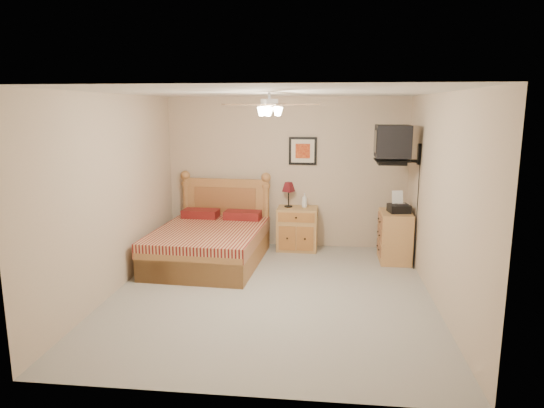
{
  "coord_description": "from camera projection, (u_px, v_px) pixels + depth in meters",
  "views": [
    {
      "loc": [
        0.66,
        -5.79,
        2.33
      ],
      "look_at": [
        -0.09,
        0.9,
        0.98
      ],
      "focal_mm": 32.0,
      "sensor_mm": 36.0,
      "label": 1
    }
  ],
  "objects": [
    {
      "name": "floor",
      "position": [
        271.0,
        293.0,
        6.17
      ],
      "size": [
        4.5,
        4.5,
        0.0
      ],
      "primitive_type": "plane",
      "color": "gray",
      "rests_on": "ground"
    },
    {
      "name": "nightstand",
      "position": [
        297.0,
        229.0,
        8.03
      ],
      "size": [
        0.66,
        0.5,
        0.71
      ],
      "primitive_type": "cube",
      "rotation": [
        0.0,
        0.0,
        -0.02
      ],
      "color": "#B7804F",
      "rests_on": "ground"
    },
    {
      "name": "dresser",
      "position": [
        395.0,
        237.0,
        7.41
      ],
      "size": [
        0.46,
        0.65,
        0.77
      ],
      "primitive_type": "cube",
      "rotation": [
        0.0,
        0.0,
        -0.0
      ],
      "color": "#B57241",
      "rests_on": "ground"
    },
    {
      "name": "magazine_upper",
      "position": [
        394.0,
        207.0,
        7.5
      ],
      "size": [
        0.23,
        0.29,
        0.02
      ],
      "primitive_type": "imported",
      "rotation": [
        0.0,
        0.0,
        0.14
      ],
      "color": "gray",
      "rests_on": "magazine_lower"
    },
    {
      "name": "wall_right",
      "position": [
        440.0,
        201.0,
        5.7
      ],
      "size": [
        0.04,
        4.5,
        2.5
      ],
      "primitive_type": "cube",
      "color": "#C1AA8E",
      "rests_on": "ground"
    },
    {
      "name": "framed_picture",
      "position": [
        303.0,
        151.0,
        7.99
      ],
      "size": [
        0.46,
        0.04,
        0.46
      ],
      "primitive_type": "cube",
      "color": "black",
      "rests_on": "wall_back"
    },
    {
      "name": "fax_machine",
      "position": [
        399.0,
        202.0,
        7.28
      ],
      "size": [
        0.35,
        0.37,
        0.32
      ],
      "primitive_type": null,
      "rotation": [
        0.0,
        0.0,
        0.18
      ],
      "color": "black",
      "rests_on": "dresser"
    },
    {
      "name": "ceiling",
      "position": [
        271.0,
        92.0,
        5.68
      ],
      "size": [
        4.0,
        4.5,
        0.04
      ],
      "primitive_type": "cube",
      "color": "white",
      "rests_on": "ground"
    },
    {
      "name": "wall_tv",
      "position": [
        403.0,
        144.0,
        6.93
      ],
      "size": [
        0.56,
        0.46,
        0.58
      ],
      "primitive_type": null,
      "color": "black",
      "rests_on": "wall_right"
    },
    {
      "name": "bed",
      "position": [
        209.0,
        222.0,
        7.25
      ],
      "size": [
        1.62,
        2.06,
        1.28
      ],
      "primitive_type": null,
      "rotation": [
        0.0,
        0.0,
        -0.06
      ],
      "color": "#A67239",
      "rests_on": "ground"
    },
    {
      "name": "wall_left",
      "position": [
        115.0,
        194.0,
        6.14
      ],
      "size": [
        0.04,
        4.5,
        2.5
      ],
      "primitive_type": "cube",
      "color": "#C1AA8E",
      "rests_on": "ground"
    },
    {
      "name": "ceiling_fan",
      "position": [
        269.0,
        104.0,
        5.51
      ],
      "size": [
        1.14,
        1.14,
        0.28
      ],
      "primitive_type": null,
      "color": "silver",
      "rests_on": "ceiling"
    },
    {
      "name": "wall_back",
      "position": [
        286.0,
        173.0,
        8.12
      ],
      "size": [
        4.0,
        0.04,
        2.5
      ],
      "primitive_type": "cube",
      "color": "#C1AA8E",
      "rests_on": "ground"
    },
    {
      "name": "wall_front",
      "position": [
        238.0,
        250.0,
        3.73
      ],
      "size": [
        4.0,
        0.04,
        2.5
      ],
      "primitive_type": "cube",
      "color": "#C1AA8E",
      "rests_on": "ground"
    },
    {
      "name": "lotion_bottle",
      "position": [
        304.0,
        200.0,
        7.97
      ],
      "size": [
        0.11,
        0.11,
        0.24
      ],
      "primitive_type": "imported",
      "rotation": [
        0.0,
        0.0,
        0.31
      ],
      "color": "white",
      "rests_on": "nightstand"
    },
    {
      "name": "magazine_lower",
      "position": [
        392.0,
        209.0,
        7.52
      ],
      "size": [
        0.27,
        0.3,
        0.02
      ],
      "primitive_type": "imported",
      "rotation": [
        0.0,
        0.0,
        0.37
      ],
      "color": "#BDAE99",
      "rests_on": "dresser"
    },
    {
      "name": "table_lamp",
      "position": [
        288.0,
        195.0,
        7.98
      ],
      "size": [
        0.28,
        0.28,
        0.42
      ],
      "primitive_type": null,
      "rotation": [
        0.0,
        0.0,
        0.29
      ],
      "color": "#5A1218",
      "rests_on": "nightstand"
    }
  ]
}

